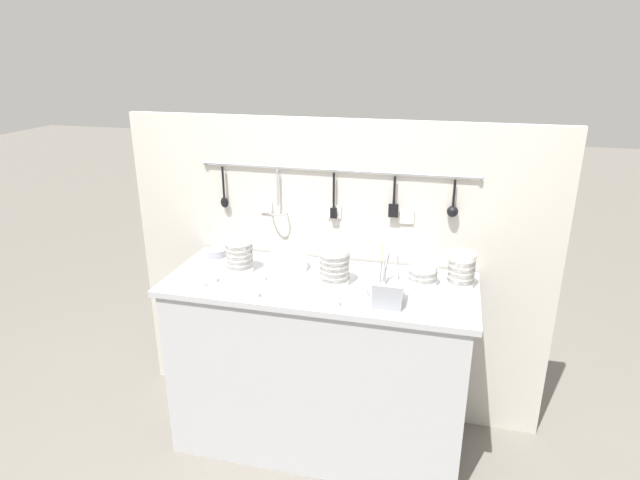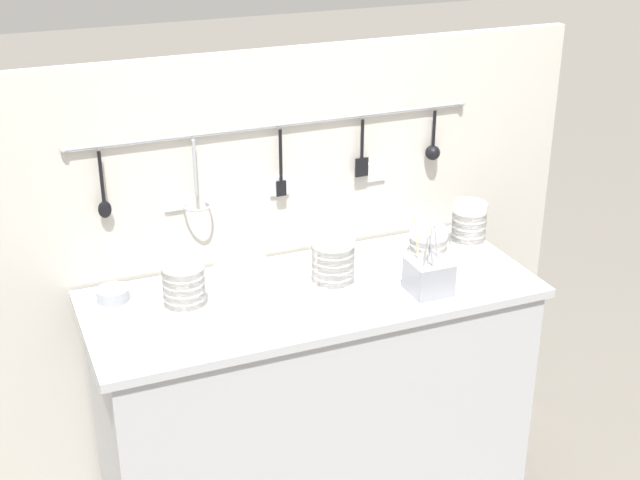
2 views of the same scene
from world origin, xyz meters
The scene contains 15 objects.
counter centered at (0.00, 0.00, 0.47)m, with size 1.52×0.61×0.94m.
back_wall centered at (0.00, 0.34, 0.85)m, with size 2.32×0.11×1.69m.
bowl_stack_tall_left centered at (0.49, 0.10, 1.00)m, with size 0.14×0.14×0.11m.
bowl_stack_wide_centre centered at (-0.43, 0.03, 1.03)m, with size 0.14×0.14×0.18m.
bowl_stack_nested_right centered at (0.07, 0.00, 1.04)m, with size 0.14×0.14×0.18m.
bowl_stack_short_front centered at (0.67, 0.11, 1.03)m, with size 0.13×0.13×0.17m.
plate_stack centered at (-0.20, 0.12, 0.98)m, with size 0.20×0.20×0.07m.
steel_mixing_bowl centered at (-0.63, 0.19, 0.96)m, with size 0.11×0.11×0.04m.
cutlery_caddy centered at (0.35, -0.16, 1.00)m, with size 0.13×0.13×0.27m.
cup_beside_plates centered at (-0.51, -0.13, 0.97)m, with size 0.05×0.05×0.05m.
cup_back_left centered at (-0.25, -0.24, 0.97)m, with size 0.05×0.05×0.05m.
cup_front_left centered at (-0.29, -0.05, 0.97)m, with size 0.05×0.05×0.05m.
cup_edge_far centered at (0.13, -0.24, 0.97)m, with size 0.05×0.05×0.05m.
cup_centre centered at (-0.54, -0.20, 0.97)m, with size 0.05×0.05×0.05m.
cup_mid_row centered at (0.23, -0.10, 0.97)m, with size 0.05×0.05×0.05m.
Camera 2 is at (-0.99, -2.47, 2.33)m, focal length 50.00 mm.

